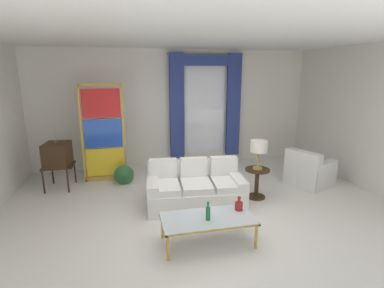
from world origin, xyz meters
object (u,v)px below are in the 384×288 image
(bottle_blue_decanter, at_px, (208,213))
(coffee_table, at_px, (208,220))
(couch_white_long, at_px, (195,189))
(peacock_figurine, at_px, (124,176))
(vintage_tv, at_px, (57,155))
(bottle_crystal_tall, at_px, (239,205))
(stained_glass_divider, at_px, (103,135))
(armchair_white, at_px, (308,172))
(table_lamp_brass, at_px, (259,148))
(round_side_table, at_px, (257,181))

(bottle_blue_decanter, bearing_deg, coffee_table, 73.06)
(couch_white_long, height_order, peacock_figurine, couch_white_long)
(coffee_table, distance_m, bottle_blue_decanter, 0.16)
(vintage_tv, bearing_deg, bottle_crystal_tall, -40.86)
(peacock_figurine, bearing_deg, bottle_blue_decanter, -66.64)
(coffee_table, relative_size, peacock_figurine, 2.22)
(vintage_tv, relative_size, stained_glass_divider, 0.61)
(armchair_white, height_order, peacock_figurine, armchair_white)
(bottle_crystal_tall, xyz_separation_m, table_lamp_brass, (0.86, 1.21, 0.54))
(coffee_table, relative_size, round_side_table, 2.24)
(round_side_table, bearing_deg, armchair_white, 15.61)
(couch_white_long, height_order, armchair_white, couch_white_long)
(couch_white_long, bearing_deg, bottle_blue_decanter, -96.02)
(couch_white_long, height_order, stained_glass_divider, stained_glass_divider)
(stained_glass_divider, distance_m, peacock_figurine, 1.02)
(bottle_blue_decanter, bearing_deg, round_side_table, 45.04)
(stained_glass_divider, relative_size, round_side_table, 3.70)
(coffee_table, xyz_separation_m, bottle_crystal_tall, (0.52, 0.13, 0.11))
(bottle_crystal_tall, relative_size, armchair_white, 0.21)
(table_lamp_brass, bearing_deg, peacock_figurine, 153.90)
(coffee_table, height_order, table_lamp_brass, table_lamp_brass)
(armchair_white, bearing_deg, couch_white_long, -171.20)
(peacock_figurine, distance_m, round_side_table, 2.84)
(couch_white_long, distance_m, bottle_blue_decanter, 1.41)
(armchair_white, height_order, stained_glass_divider, stained_glass_divider)
(vintage_tv, relative_size, peacock_figurine, 2.24)
(table_lamp_brass, bearing_deg, vintage_tv, 160.10)
(stained_glass_divider, xyz_separation_m, round_side_table, (2.95, -1.68, -0.70))
(bottle_blue_decanter, distance_m, bottle_crystal_tall, 0.58)
(armchair_white, bearing_deg, stained_glass_divider, 163.65)
(armchair_white, bearing_deg, table_lamp_brass, -164.39)
(vintage_tv, relative_size, armchair_white, 1.26)
(bottle_crystal_tall, bearing_deg, coffee_table, -166.16)
(couch_white_long, bearing_deg, round_side_table, 0.84)
(bottle_crystal_tall, distance_m, round_side_table, 1.49)
(peacock_figurine, height_order, table_lamp_brass, table_lamp_brass)
(couch_white_long, distance_m, peacock_figurine, 1.81)
(armchair_white, relative_size, table_lamp_brass, 1.88)
(round_side_table, bearing_deg, table_lamp_brass, 0.00)
(round_side_table, bearing_deg, bottle_crystal_tall, -125.54)
(table_lamp_brass, bearing_deg, bottle_crystal_tall, -125.54)
(bottle_crystal_tall, bearing_deg, couch_white_long, 108.30)
(bottle_blue_decanter, distance_m, table_lamp_brass, 2.05)
(peacock_figurine, bearing_deg, stained_glass_divider, 133.34)
(armchair_white, xyz_separation_m, stained_glass_divider, (-4.37, 1.28, 0.77))
(vintage_tv, xyz_separation_m, peacock_figurine, (1.34, -0.16, -0.51))
(stained_glass_divider, bearing_deg, bottle_blue_decanter, -63.31)
(coffee_table, distance_m, peacock_figurine, 2.84)
(vintage_tv, height_order, stained_glass_divider, stained_glass_divider)
(coffee_table, distance_m, vintage_tv, 3.73)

